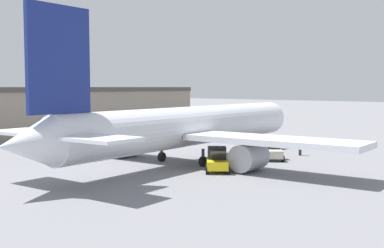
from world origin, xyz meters
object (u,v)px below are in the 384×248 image
airplane (185,127)px  ground_crew_worker (300,146)px  baggage_tug (274,150)px  belt_loader_truck (217,160)px

airplane → ground_crew_worker: 13.28m
airplane → baggage_tug: size_ratio=13.27×
ground_crew_worker → belt_loader_truck: belt_loader_truck is taller
baggage_tug → belt_loader_truck: (-8.95, 0.07, 0.03)m
belt_loader_truck → ground_crew_worker: bearing=-43.0°
airplane → belt_loader_truck: 6.04m
ground_crew_worker → belt_loader_truck: 13.53m
belt_loader_truck → baggage_tug: bearing=-41.3°
ground_crew_worker → belt_loader_truck: bearing=-100.0°
ground_crew_worker → baggage_tug: (-4.57, 0.44, -0.02)m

